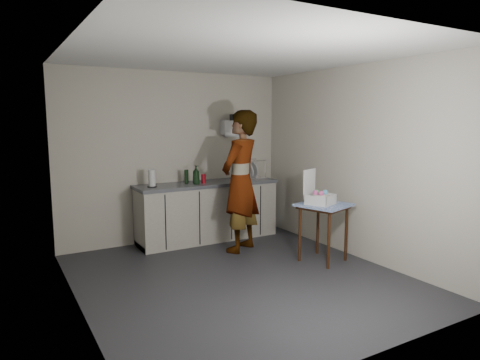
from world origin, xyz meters
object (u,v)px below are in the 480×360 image
standing_man (240,181)px  dark_bottle (186,177)px  dish_rack (250,174)px  soda_can (203,179)px  kitchen_counter (208,213)px  soap_bottle (196,175)px  bakery_box (319,196)px  side_table (324,211)px  paper_towel (152,179)px

standing_man → dark_bottle: 0.92m
dish_rack → soda_can: bearing=-175.6°
kitchen_counter → soap_bottle: 0.67m
standing_man → soap_bottle: size_ratio=7.09×
standing_man → bakery_box: 1.14m
standing_man → bakery_box: size_ratio=4.46×
dark_bottle → bakery_box: size_ratio=0.47×
kitchen_counter → side_table: bearing=-62.9°
dark_bottle → dish_rack: size_ratio=0.47×
paper_towel → bakery_box: size_ratio=0.57×
standing_man → side_table: bearing=95.1°
standing_man → dish_rack: 0.99m
dark_bottle → kitchen_counter: bearing=-6.4°
kitchen_counter → standing_man: 0.96m
paper_towel → bakery_box: bearing=-43.9°
standing_man → bakery_box: standing_man is taller
bakery_box → kitchen_counter: bearing=92.5°
soda_can → dark_bottle: dark_bottle is taller
dish_rack → paper_towel: bearing=-178.2°
paper_towel → dish_rack: bearing=1.8°
kitchen_counter → side_table: (0.87, -1.71, 0.25)m
soda_can → dark_bottle: bearing=162.0°
side_table → paper_towel: 2.47m
soda_can → paper_towel: size_ratio=0.53×
side_table → paper_towel: bearing=119.2°
paper_towel → dish_rack: (1.68, 0.05, -0.05)m
side_table → soap_bottle: bearing=107.0°
standing_man → bakery_box: bearing=93.7°
paper_towel → standing_man: bearing=-34.1°
side_table → bakery_box: 0.21m
soap_bottle → bakery_box: bearing=-56.6°
standing_man → soda_can: bearing=-101.7°
dish_rack → bakery_box: dish_rack is taller
kitchen_counter → bakery_box: (0.82, -1.68, 0.45)m
standing_man → paper_towel: (-1.06, 0.72, 0.03)m
standing_man → dark_bottle: size_ratio=9.50×
kitchen_counter → bakery_box: bakery_box is taller
side_table → dish_rack: dish_rack is taller
kitchen_counter → paper_towel: 1.08m
kitchen_counter → dark_bottle: size_ratio=10.60×
dark_bottle → dish_rack: bearing=-0.6°
soap_bottle → bakery_box: 1.90m
kitchen_counter → soda_can: (-0.08, -0.04, 0.55)m
dish_rack → kitchen_counter: bearing=-178.2°
soap_bottle → soda_can: bearing=19.3°
soap_bottle → dish_rack: bearing=6.6°
kitchen_counter → soap_bottle: size_ratio=7.91×
bakery_box → dish_rack: bearing=67.5°
paper_towel → soda_can: bearing=-1.1°
soap_bottle → paper_towel: size_ratio=1.10×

